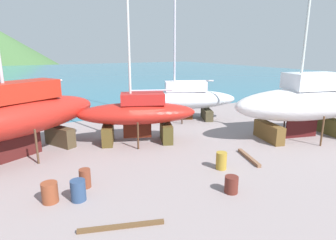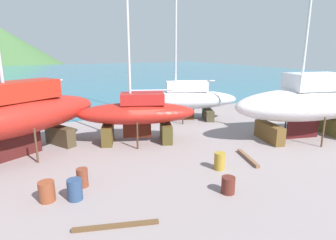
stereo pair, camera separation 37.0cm
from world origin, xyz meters
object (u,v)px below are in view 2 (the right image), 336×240
sailboat_large_starboard (181,99)px  barrel_rust_mid (267,113)px  sailboat_small_center (137,113)px  barrel_tar_black (75,190)px  barrel_blue_faded (228,185)px  barrel_ochre (220,161)px  worker (113,115)px  barrel_tipped_center (47,191)px  barrel_tipped_left (82,178)px  sailboat_mid_port (306,103)px  sailboat_far_slipway (18,115)px

sailboat_large_starboard → barrel_rust_mid: bearing=-177.4°
sailboat_small_center → barrel_rust_mid: bearing=-154.0°
barrel_tar_black → barrel_blue_faded: (6.18, -2.70, -0.08)m
sailboat_small_center → barrel_ochre: size_ratio=14.04×
sailboat_large_starboard → barrel_blue_faded: bearing=92.2°
worker → barrel_tipped_center: size_ratio=1.86×
sailboat_large_starboard → barrel_tipped_left: (-10.82, -8.98, -1.54)m
barrel_tar_black → barrel_rust_mid: bearing=20.2°
sailboat_mid_port → barrel_ochre: bearing=25.4°
barrel_tipped_center → barrel_rust_mid: barrel_tipped_center is taller
sailboat_large_starboard → sailboat_far_slipway: size_ratio=0.89×
worker → barrel_blue_faded: worker is taller
barrel_ochre → barrel_tipped_center: bearing=174.2°
sailboat_mid_port → barrel_ochre: 9.24m
sailboat_large_starboard → worker: 6.30m
worker → barrel_tipped_left: size_ratio=1.84×
barrel_ochre → barrel_tipped_left: 7.10m
barrel_tipped_left → barrel_rust_mid: bearing=17.8°
barrel_tar_black → barrel_rust_mid: (19.00, 7.00, -0.06)m
barrel_tar_black → barrel_rust_mid: barrel_tar_black is taller
barrel_tipped_left → barrel_blue_faded: barrel_tipped_left is taller
sailboat_mid_port → barrel_blue_faded: (-10.16, -3.81, -2.20)m
worker → barrel_blue_faded: (0.88, -14.06, -0.47)m
worker → barrel_tar_black: (-5.31, -11.37, -0.39)m
worker → barrel_rust_mid: size_ratio=2.02×
barrel_ochre → sailboat_far_slipway: bearing=142.4°
barrel_ochre → barrel_tipped_left: size_ratio=1.05×
sailboat_far_slipway → barrel_tipped_center: size_ratio=21.56×
barrel_ochre → barrel_rust_mid: size_ratio=1.16×
sailboat_far_slipway → sailboat_mid_port: 19.00m
barrel_ochre → worker: bearing=100.4°
worker → barrel_ochre: bearing=178.9°
sailboat_far_slipway → barrel_rust_mid: (20.81, 0.29, -2.15)m
barrel_tar_black → barrel_tipped_left: barrel_tar_black is taller
barrel_ochre → barrel_blue_faded: size_ratio=1.22×
sailboat_far_slipway → barrel_tar_black: bearing=77.5°
barrel_ochre → barrel_tar_black: bearing=176.7°
sailboat_mid_port → barrel_tipped_left: 15.94m
sailboat_large_starboard → barrel_tipped_center: bearing=62.0°
worker → sailboat_large_starboard: bearing=-113.9°
sailboat_small_center → barrel_tipped_center: (-6.48, -5.58, -1.61)m
sailboat_far_slipway → sailboat_small_center: size_ratio=1.44×
sailboat_far_slipway → worker: size_ratio=11.59×
barrel_rust_mid → barrel_blue_faded: 16.07m
sailboat_far_slipway → barrel_tipped_left: (2.36, -5.65, -2.11)m
sailboat_large_starboard → barrel_tipped_left: 14.14m
barrel_ochre → barrel_rust_mid: (11.52, 7.44, -0.06)m
sailboat_large_starboard → worker: sailboat_large_starboard is taller
barrel_tar_black → barrel_tipped_left: 1.20m
barrel_tipped_left → sailboat_small_center: bearing=45.5°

